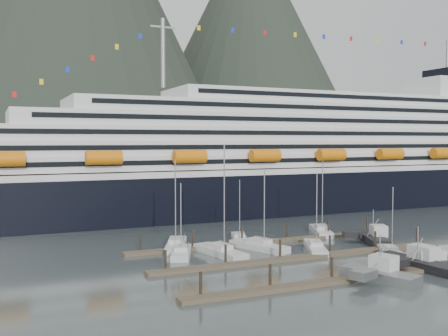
% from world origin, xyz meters
% --- Properties ---
extents(ground, '(1600.00, 1600.00, 0.00)m').
position_xyz_m(ground, '(0.00, 0.00, 0.00)').
color(ground, '#485554').
rests_on(ground, ground).
extents(mountains, '(870.00, 440.00, 420.00)m').
position_xyz_m(mountains, '(52.48, 588.54, 163.40)').
color(mountains, black).
rests_on(mountains, ground).
extents(cruise_ship, '(210.00, 30.40, 50.30)m').
position_xyz_m(cruise_ship, '(30.03, 54.94, 12.04)').
color(cruise_ship, black).
rests_on(cruise_ship, ground).
extents(dock_near, '(48.18, 2.28, 3.20)m').
position_xyz_m(dock_near, '(-4.93, -9.95, 0.31)').
color(dock_near, '#4D4131').
rests_on(dock_near, ground).
extents(dock_mid, '(48.18, 2.28, 3.20)m').
position_xyz_m(dock_mid, '(-4.93, 3.05, 0.31)').
color(dock_mid, '#4D4131').
rests_on(dock_mid, ground).
extents(dock_far, '(48.18, 2.28, 3.20)m').
position_xyz_m(dock_far, '(-4.93, 16.05, 0.31)').
color(dock_far, '#4D4131').
rests_on(dock_far, ground).
extents(sailboat_a, '(6.09, 9.54, 11.87)m').
position_xyz_m(sailboat_a, '(-20.70, 12.53, 0.41)').
color(sailboat_a, silver).
rests_on(sailboat_a, ground).
extents(sailboat_b, '(4.82, 11.81, 17.82)m').
position_xyz_m(sailboat_b, '(-15.02, 10.50, 0.47)').
color(sailboat_b, silver).
rests_on(sailboat_b, ground).
extents(sailboat_c, '(6.66, 11.24, 13.62)m').
position_xyz_m(sailboat_c, '(-7.47, 11.78, 0.44)').
color(sailboat_c, silver).
rests_on(sailboat_c, ground).
extents(sailboat_d, '(7.18, 10.95, 12.99)m').
position_xyz_m(sailboat_d, '(0.57, 7.42, 0.41)').
color(sailboat_d, silver).
rests_on(sailboat_d, ground).
extents(sailboat_e, '(7.16, 11.54, 15.41)m').
position_xyz_m(sailboat_e, '(-19.57, 18.30, 0.45)').
color(sailboat_e, silver).
rests_on(sailboat_e, ground).
extents(sailboat_f, '(5.12, 8.50, 11.34)m').
position_xyz_m(sailboat_f, '(-7.13, 19.99, 0.40)').
color(sailboat_f, silver).
rests_on(sailboat_f, ground).
extents(sailboat_g, '(6.94, 11.23, 14.54)m').
position_xyz_m(sailboat_g, '(10.35, 19.99, 0.43)').
color(sailboat_g, silver).
rests_on(sailboat_g, ground).
extents(sailboat_h, '(5.32, 8.02, 11.02)m').
position_xyz_m(sailboat_h, '(9.73, 0.21, 0.39)').
color(sailboat_h, silver).
rests_on(sailboat_h, ground).
extents(trawler_b, '(8.62, 10.54, 6.48)m').
position_xyz_m(trawler_b, '(-2.46, -11.34, 0.85)').
color(trawler_b, gray).
rests_on(trawler_b, ground).
extents(trawler_c, '(9.20, 12.93, 6.41)m').
position_xyz_m(trawler_c, '(6.67, -8.49, 0.84)').
color(trawler_c, black).
rests_on(trawler_c, ground).
extents(trawler_e, '(8.68, 10.28, 6.34)m').
position_xyz_m(trawler_e, '(13.55, 9.03, 0.84)').
color(trawler_e, black).
rests_on(trawler_e, ground).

